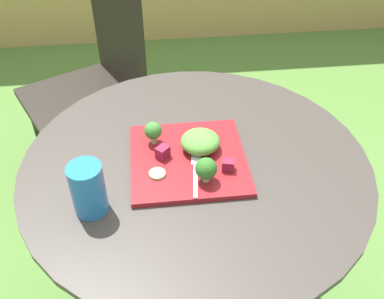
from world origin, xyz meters
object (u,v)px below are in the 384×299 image
object	(u,v)px
patio_chair	(98,75)
salad_plate	(188,160)
fork	(196,170)
drinking_glass	(89,191)

from	to	relation	value
patio_chair	salad_plate	size ratio (longest dim) A/B	3.14
salad_plate	fork	bearing A→B (deg)	-74.82
salad_plate	fork	distance (m)	0.05
patio_chair	drinking_glass	world-z (taller)	patio_chair
salad_plate	drinking_glass	xyz separation A→B (m)	(-0.23, -0.13, 0.05)
fork	drinking_glass	bearing A→B (deg)	-161.10
patio_chair	salad_plate	world-z (taller)	patio_chair
patio_chair	drinking_glass	distance (m)	0.98
salad_plate	drinking_glass	distance (m)	0.27
patio_chair	fork	distance (m)	0.94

